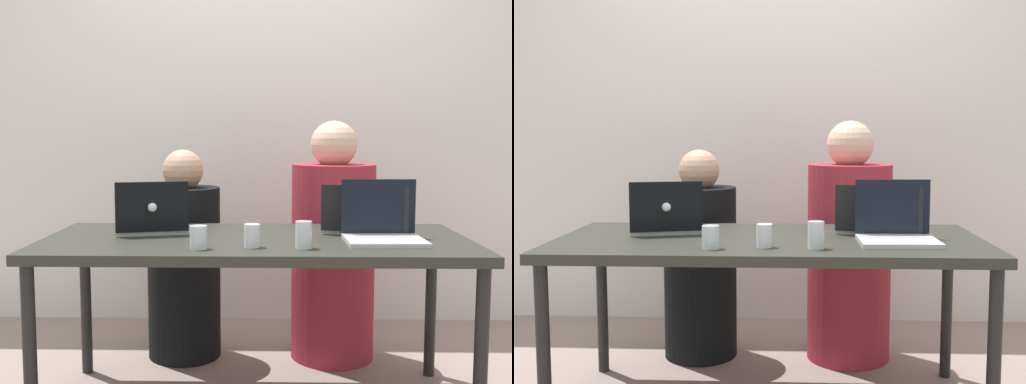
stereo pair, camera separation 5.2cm
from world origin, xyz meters
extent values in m
cube|color=silver|center=(0.00, 1.23, 1.25)|extent=(4.50, 0.10, 2.50)
cube|color=#2C2C26|center=(0.00, 0.00, 0.69)|extent=(1.73, 0.77, 0.04)
cylinder|color=black|center=(-0.81, -0.33, 0.34)|extent=(0.05, 0.05, 0.67)
cylinder|color=black|center=(0.81, -0.33, 0.34)|extent=(0.05, 0.05, 0.67)
cylinder|color=black|center=(-0.81, 0.33, 0.34)|extent=(0.05, 0.05, 0.67)
cylinder|color=black|center=(0.81, 0.33, 0.34)|extent=(0.05, 0.05, 0.67)
cylinder|color=black|center=(-0.38, 0.57, 0.43)|extent=(0.40, 0.40, 0.87)
sphere|color=tan|center=(-0.38, 0.57, 0.96)|extent=(0.21, 0.21, 0.21)
cylinder|color=maroon|center=(0.38, 0.57, 0.49)|extent=(0.47, 0.47, 0.99)
sphere|color=beige|center=(0.38, 0.57, 1.09)|extent=(0.23, 0.23, 0.23)
cube|color=silver|center=(0.50, -0.11, 0.72)|extent=(0.31, 0.25, 0.02)
cube|color=black|center=(0.50, 0.01, 0.84)|extent=(0.30, 0.02, 0.22)
sphere|color=white|center=(0.50, 0.03, 0.84)|extent=(0.04, 0.04, 0.04)
cube|color=silver|center=(0.47, 0.16, 0.72)|extent=(0.40, 0.28, 0.02)
cube|color=black|center=(0.45, 0.05, 0.83)|extent=(0.35, 0.09, 0.19)
sphere|color=white|center=(0.45, 0.03, 0.83)|extent=(0.03, 0.03, 0.03)
cube|color=silver|center=(-0.46, 0.14, 0.72)|extent=(0.35, 0.29, 0.02)
cube|color=black|center=(-0.43, 0.03, 0.84)|extent=(0.29, 0.08, 0.21)
sphere|color=white|center=(-0.43, 0.01, 0.84)|extent=(0.04, 0.04, 0.04)
cylinder|color=silver|center=(-0.21, -0.25, 0.76)|extent=(0.06, 0.06, 0.09)
cylinder|color=silver|center=(-0.21, -0.25, 0.74)|extent=(0.06, 0.06, 0.05)
cylinder|color=white|center=(-0.01, -0.21, 0.76)|extent=(0.06, 0.06, 0.09)
cylinder|color=silver|center=(-0.01, -0.21, 0.74)|extent=(0.05, 0.05, 0.05)
cylinder|color=silver|center=(0.18, -0.23, 0.77)|extent=(0.06, 0.06, 0.10)
cylinder|color=silver|center=(0.18, -0.23, 0.74)|extent=(0.05, 0.05, 0.06)
camera|label=1|loc=(0.05, -2.42, 1.14)|focal=42.00mm
camera|label=2|loc=(0.11, -2.42, 1.14)|focal=42.00mm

